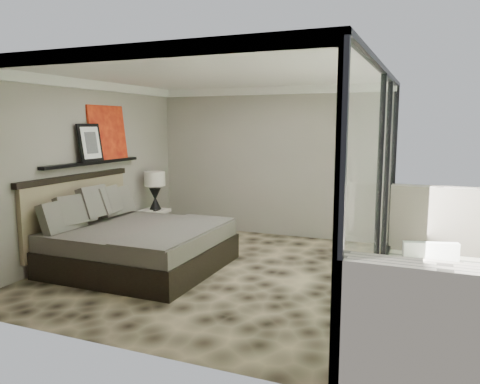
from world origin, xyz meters
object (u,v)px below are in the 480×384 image
at_px(nightstand, 155,224).
at_px(table_lamp, 155,185).
at_px(lounger, 443,286).
at_px(bed, 134,242).

height_order(nightstand, table_lamp, table_lamp).
bearing_deg(nightstand, lounger, -0.09).
xyz_separation_m(nightstand, table_lamp, (-0.00, 0.04, 0.74)).
bearing_deg(bed, nightstand, 113.93).
height_order(bed, table_lamp, bed).
bearing_deg(table_lamp, nightstand, -89.91).
distance_m(bed, lounger, 4.25).
xyz_separation_m(nightstand, lounger, (5.01, -1.44, -0.06)).
bearing_deg(nightstand, table_lamp, 105.98).
xyz_separation_m(bed, lounger, (4.24, 0.31, -0.20)).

